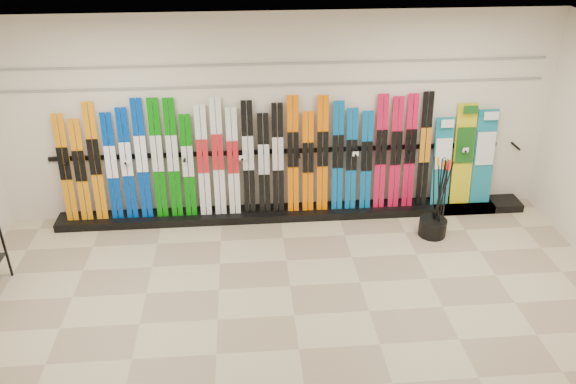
{
  "coord_description": "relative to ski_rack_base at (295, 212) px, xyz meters",
  "views": [
    {
      "loc": [
        -0.5,
        -5.08,
        4.34
      ],
      "look_at": [
        0.01,
        1.0,
        1.1
      ],
      "focal_mm": 35.0,
      "sensor_mm": 36.0,
      "label": 1
    }
  ],
  "objects": [
    {
      "name": "floor",
      "position": [
        -0.22,
        -2.28,
        -0.06
      ],
      "size": [
        8.0,
        8.0,
        0.0
      ],
      "primitive_type": "plane",
      "color": "gray",
      "rests_on": "ground"
    },
    {
      "name": "back_wall",
      "position": [
        -0.22,
        0.22,
        1.44
      ],
      "size": [
        8.0,
        0.0,
        8.0
      ],
      "primitive_type": "plane",
      "rotation": [
        1.57,
        0.0,
        0.0
      ],
      "color": "beige",
      "rests_on": "floor"
    },
    {
      "name": "ceiling",
      "position": [
        -0.22,
        -2.28,
        2.94
      ],
      "size": [
        8.0,
        8.0,
        0.0
      ],
      "primitive_type": "plane",
      "rotation": [
        3.14,
        0.0,
        0.0
      ],
      "color": "silver",
      "rests_on": "back_wall"
    },
    {
      "name": "ski_rack_base",
      "position": [
        0.0,
        0.0,
        0.0
      ],
      "size": [
        8.0,
        0.4,
        0.12
      ],
      "primitive_type": "cube",
      "color": "black",
      "rests_on": "floor"
    },
    {
      "name": "skis",
      "position": [
        -0.67,
        0.05,
        0.89
      ],
      "size": [
        5.37,
        0.23,
        1.77
      ],
      "color": "orange",
      "rests_on": "ski_rack_base"
    },
    {
      "name": "snowboards",
      "position": [
        2.56,
        0.07,
        0.79
      ],
      "size": [
        0.93,
        0.24,
        1.55
      ],
      "color": "#14728C",
      "rests_on": "ski_rack_base"
    },
    {
      "name": "pole_bin",
      "position": [
        1.92,
        -0.7,
        0.07
      ],
      "size": [
        0.39,
        0.39,
        0.25
      ],
      "primitive_type": "cylinder",
      "color": "black",
      "rests_on": "floor"
    },
    {
      "name": "ski_poles",
      "position": [
        1.96,
        -0.71,
        0.55
      ],
      "size": [
        0.25,
        0.28,
        1.18
      ],
      "color": "black",
      "rests_on": "pole_bin"
    },
    {
      "name": "slatwall_rail_0",
      "position": [
        -0.22,
        0.2,
        1.94
      ],
      "size": [
        7.6,
        0.02,
        0.03
      ],
      "primitive_type": "cube",
      "color": "gray",
      "rests_on": "back_wall"
    },
    {
      "name": "slatwall_rail_1",
      "position": [
        -0.22,
        0.2,
        2.24
      ],
      "size": [
        7.6,
        0.02,
        0.03
      ],
      "primitive_type": "cube",
      "color": "gray",
      "rests_on": "back_wall"
    }
  ]
}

